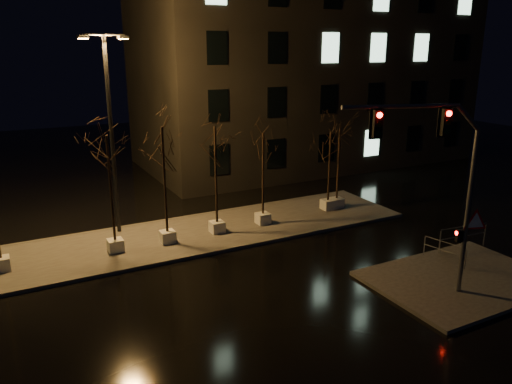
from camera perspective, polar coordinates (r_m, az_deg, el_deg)
ground at (r=19.62m, az=-0.63°, el=-10.67°), size 90.00×90.00×0.00m
median at (r=24.63m, az=-7.03°, el=-4.81°), size 22.00×5.00×0.15m
sidewalk_corner at (r=21.50m, az=22.31°, el=-9.24°), size 7.00×5.00×0.15m
building at (r=40.13m, az=5.62°, el=14.26°), size 25.00×12.00×15.00m
tree_1 at (r=21.97m, az=-16.50°, el=3.29°), size 1.80×1.80×5.34m
tree_2 at (r=22.43m, az=-10.56°, el=4.32°), size 1.80×1.80×5.53m
tree_3 at (r=23.44m, az=-4.67°, el=4.68°), size 1.80×1.80×5.33m
tree_4 at (r=24.67m, az=0.82°, el=4.42°), size 1.80×1.80×4.83m
tree_5 at (r=27.30m, az=8.46°, el=4.88°), size 1.80×1.80×4.50m
tree_6 at (r=27.67m, az=9.50°, el=5.54°), size 1.80×1.80×4.85m
traffic_signal_mast at (r=18.30m, az=20.57°, el=2.02°), size 5.41×1.93×6.95m
streetlight_main at (r=24.23m, az=-16.29°, el=7.63°), size 2.32×0.71×9.29m
guard_rail_a at (r=24.09m, az=22.61°, el=-4.46°), size 2.56×0.36×1.11m
guard_rail_b at (r=22.48m, az=20.76°, el=-6.11°), size 0.48×1.86×0.91m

